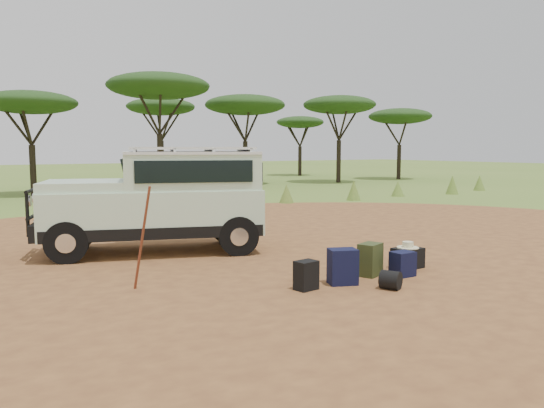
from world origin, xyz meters
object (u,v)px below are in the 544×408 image
backpack_black (306,275)px  duffel_navy (403,264)px  backpack_olive (370,260)px  safari_vehicle (162,202)px  hard_case (408,258)px  walking_staff (142,239)px  backpack_navy (343,267)px

backpack_black → duffel_navy: 1.91m
backpack_olive → safari_vehicle: bearing=99.0°
hard_case → safari_vehicle: bearing=126.5°
walking_staff → safari_vehicle: bearing=35.6°
backpack_black → backpack_olive: backpack_olive is taller
backpack_olive → duffel_navy: size_ratio=1.32×
duffel_navy → backpack_olive: bearing=143.7°
walking_staff → hard_case: (4.58, -1.09, -0.62)m
backpack_olive → duffel_navy: 0.55m
backpack_black → backpack_olive: 1.47m
safari_vehicle → backpack_black: safari_vehicle is taller
walking_staff → backpack_navy: 3.18m
walking_staff → duffel_navy: (4.03, -1.50, -0.59)m
walking_staff → backpack_black: 2.57m
safari_vehicle → walking_staff: size_ratio=2.92×
duffel_navy → walking_staff: bearing=159.7°
backpack_navy → duffel_navy: bearing=14.7°
walking_staff → hard_case: 4.75m
walking_staff → hard_case: size_ratio=3.12×
backpack_black → backpack_navy: 0.70m
walking_staff → backpack_navy: bearing=-53.9°
backpack_black → hard_case: 2.46m
backpack_navy → duffel_navy: size_ratio=1.34×
safari_vehicle → walking_staff: (-1.37, -2.80, -0.25)m
safari_vehicle → hard_case: 5.12m
walking_staff → backpack_black: walking_staff is taller
backpack_olive → duffel_navy: backpack_olive is taller
safari_vehicle → backpack_olive: safari_vehicle is taller
duffel_navy → safari_vehicle: bearing=121.9°
safari_vehicle → hard_case: safari_vehicle is taller
duffel_navy → backpack_black: bearing=174.7°
walking_staff → duffel_navy: 4.34m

